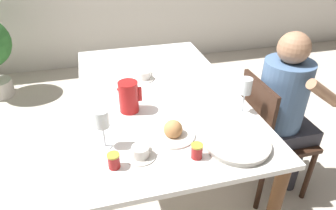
% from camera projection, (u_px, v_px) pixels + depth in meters
% --- Properties ---
extents(ground_plane, '(20.00, 20.00, 0.00)m').
position_uv_depth(ground_plane, '(160.00, 175.00, 2.37)').
color(ground_plane, beige).
extents(dining_table, '(1.01, 1.70, 0.76)m').
position_uv_depth(dining_table, '(158.00, 104.00, 2.03)').
color(dining_table, white).
rests_on(dining_table, ground_plane).
extents(chair_person_side, '(0.42, 0.42, 0.90)m').
position_uv_depth(chair_person_side, '(268.00, 134.00, 2.03)').
color(chair_person_side, '#331E14').
rests_on(chair_person_side, ground_plane).
extents(person_seated, '(0.39, 0.41, 1.19)m').
position_uv_depth(person_seated, '(286.00, 104.00, 1.94)').
color(person_seated, '#33333D').
rests_on(person_seated, ground_plane).
extents(red_pitcher, '(0.14, 0.11, 0.19)m').
position_uv_depth(red_pitcher, '(129.00, 97.00, 1.73)').
color(red_pitcher, red).
rests_on(red_pitcher, dining_table).
extents(wine_glass_water, '(0.07, 0.07, 0.22)m').
position_uv_depth(wine_glass_water, '(246.00, 87.00, 1.68)').
color(wine_glass_water, white).
rests_on(wine_glass_water, dining_table).
extents(wine_glass_juice, '(0.07, 0.07, 0.21)m').
position_uv_depth(wine_glass_juice, '(102.00, 121.00, 1.42)').
color(wine_glass_juice, white).
rests_on(wine_glass_juice, dining_table).
extents(teacup_near_person, '(0.14, 0.14, 0.06)m').
position_uv_depth(teacup_near_person, '(141.00, 153.00, 1.42)').
color(teacup_near_person, silver).
rests_on(teacup_near_person, dining_table).
extents(teacup_across, '(0.14, 0.14, 0.06)m').
position_uv_depth(teacup_across, '(144.00, 76.00, 2.12)').
color(teacup_across, silver).
rests_on(teacup_across, dining_table).
extents(serving_tray, '(0.33, 0.33, 0.03)m').
position_uv_depth(serving_tray, '(237.00, 143.00, 1.49)').
color(serving_tray, '#B7B2A8').
rests_on(serving_tray, dining_table).
extents(bread_plate, '(0.23, 0.23, 0.10)m').
position_uv_depth(bread_plate, '(173.00, 132.00, 1.55)').
color(bread_plate, silver).
rests_on(bread_plate, dining_table).
extents(jam_jar_amber, '(0.06, 0.06, 0.07)m').
position_uv_depth(jam_jar_amber, '(114.00, 160.00, 1.35)').
color(jam_jar_amber, '#A81E1E').
rests_on(jam_jar_amber, dining_table).
extents(jam_jar_red, '(0.06, 0.06, 0.07)m').
position_uv_depth(jam_jar_red, '(197.00, 150.00, 1.41)').
color(jam_jar_red, '#A81E1E').
rests_on(jam_jar_red, dining_table).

